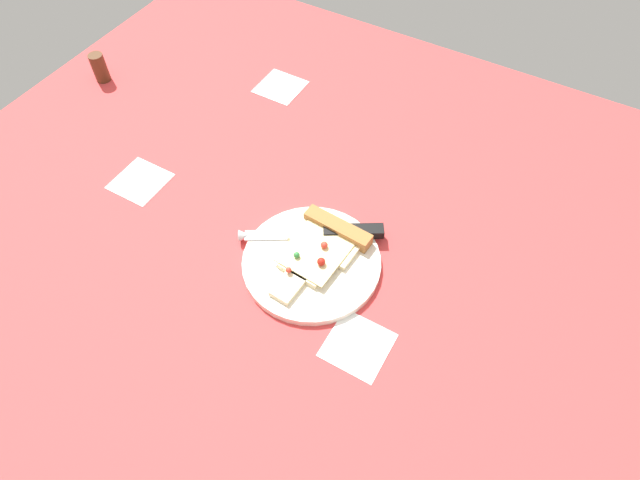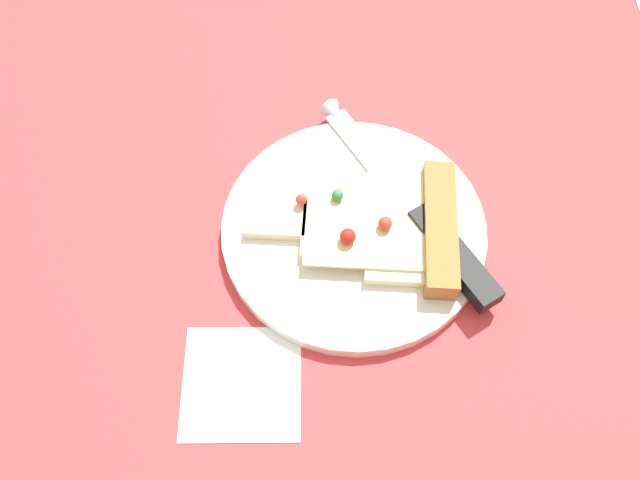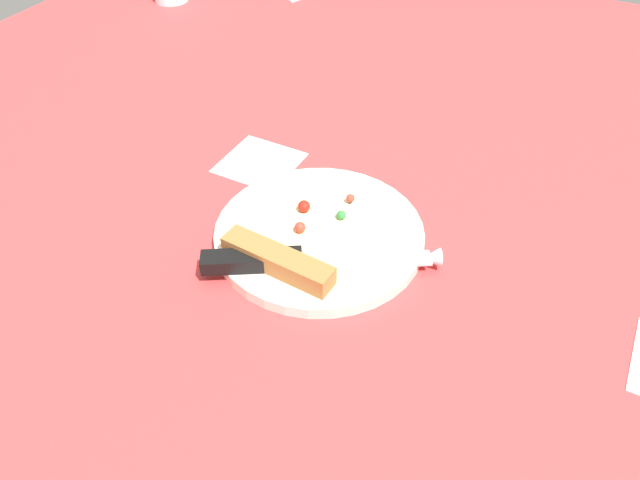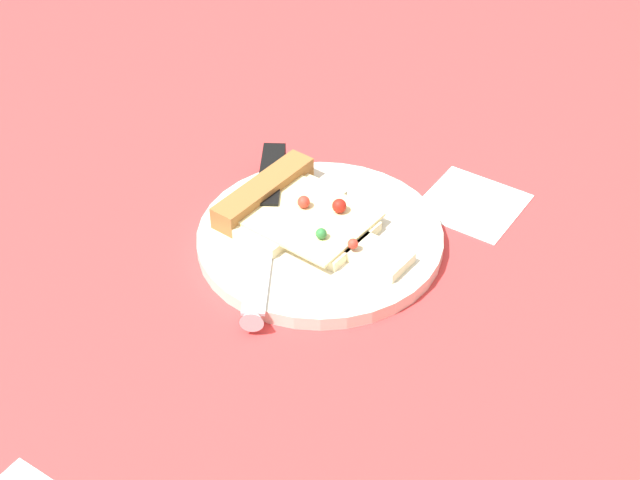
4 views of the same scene
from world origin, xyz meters
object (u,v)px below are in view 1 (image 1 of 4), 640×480
plate (312,262)px  pizza_slice (321,246)px  knife (326,233)px  pepper_shaker (100,68)px

plate → pizza_slice: pizza_slice is taller
knife → plate: bearing=154.3°
plate → knife: (0.54, -5.57, 1.26)cm
plate → pepper_shaker: bearing=-16.8°
plate → pepper_shaker: size_ratio=3.68×
pizza_slice → pepper_shaker: pepper_shaker is taller
pizza_slice → knife: bearing=-72.5°
pizza_slice → pepper_shaker: (63.14, -16.40, 0.93)cm
plate → knife: bearing=-84.5°
pizza_slice → pepper_shaker: size_ratio=2.94×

